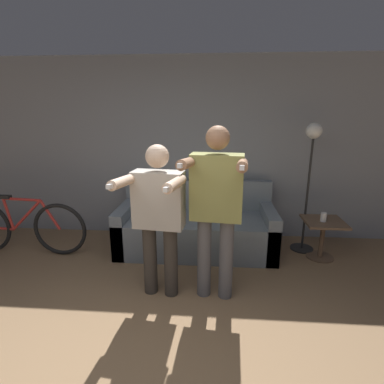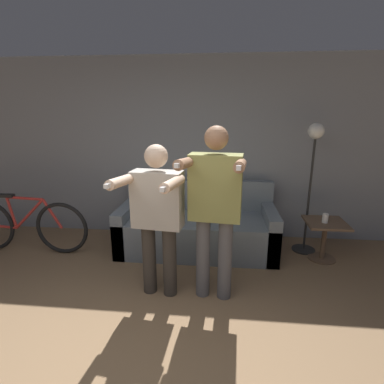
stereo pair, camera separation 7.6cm
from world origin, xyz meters
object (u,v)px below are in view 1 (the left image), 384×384
object	(u,v)px
couch	(196,228)
cat	(213,175)
bicycle	(22,227)
person_right	(216,202)
floor_lamp	(311,161)
side_table	(323,231)
cup	(323,217)
person_left	(158,211)

from	to	relation	value
couch	cat	xyz separation A→B (m)	(0.21, 0.34, 0.68)
bicycle	person_right	bearing A→B (deg)	-16.98
floor_lamp	person_right	bearing A→B (deg)	-135.67
person_right	cat	world-z (taller)	person_right
side_table	cup	size ratio (longest dim) A/B	4.48
couch	cup	world-z (taller)	couch
cat	cup	size ratio (longest dim) A/B	4.23
person_left	person_right	world-z (taller)	person_right
cup	bicycle	xyz separation A→B (m)	(-3.90, -0.14, -0.20)
cat	floor_lamp	size ratio (longest dim) A/B	0.28
couch	bicycle	distance (m)	2.31
cat	floor_lamp	xyz separation A→B (m)	(1.25, -0.26, 0.25)
cat	floor_lamp	world-z (taller)	floor_lamp
person_right	cup	xyz separation A→B (m)	(1.35, 0.92, -0.45)
couch	person_right	distance (m)	1.34
cup	side_table	bearing A→B (deg)	49.00
bicycle	couch	bearing A→B (deg)	7.90
side_table	bicycle	bearing A→B (deg)	-177.50
person_right	cup	size ratio (longest dim) A/B	15.15
person_left	couch	bearing A→B (deg)	81.37
cat	bicycle	bearing A→B (deg)	-165.20
couch	person_left	xyz separation A→B (m)	(-0.31, -1.10, 0.62)
cup	bicycle	size ratio (longest dim) A/B	0.07
cat	side_table	xyz separation A→B (m)	(1.42, -0.49, -0.61)
person_right	side_table	size ratio (longest dim) A/B	3.38
person_left	bicycle	world-z (taller)	person_left
floor_lamp	side_table	bearing A→B (deg)	-53.90
cat	cup	xyz separation A→B (m)	(1.40, -0.52, -0.41)
cup	bicycle	world-z (taller)	bicycle
couch	floor_lamp	bearing A→B (deg)	3.40
person_left	bicycle	distance (m)	2.20
floor_lamp	side_table	world-z (taller)	floor_lamp
person_left	cat	distance (m)	1.53
couch	side_table	bearing A→B (deg)	-5.12
person_right	side_table	bearing A→B (deg)	40.45
cat	bicycle	distance (m)	2.65
person_right	bicycle	distance (m)	2.74
bicycle	floor_lamp	bearing A→B (deg)	6.15
couch	cup	bearing A→B (deg)	-6.23
couch	side_table	world-z (taller)	couch
floor_lamp	bicycle	bearing A→B (deg)	-173.85
person_left	bicycle	size ratio (longest dim) A/B	0.89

